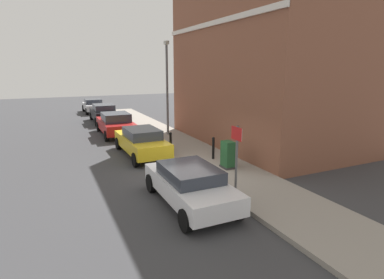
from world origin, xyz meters
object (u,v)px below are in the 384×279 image
at_px(car_white, 190,184).
at_px(car_yellow, 142,141).
at_px(car_silver, 93,106).
at_px(utility_cabinet, 228,156).
at_px(bollard_far_kerb, 171,142).
at_px(car_red, 116,124).
at_px(street_sign, 237,149).
at_px(bollard_near_cabinet, 213,147).
at_px(lamppost, 167,84).
at_px(car_black, 104,113).

distance_m(car_white, car_yellow, 6.21).
bearing_deg(car_silver, utility_cabinet, -172.82).
relative_size(car_white, bollard_far_kerb, 3.99).
xyz_separation_m(car_white, car_yellow, (0.21, 6.21, 0.04)).
height_order(car_white, car_red, car_red).
xyz_separation_m(car_white, utility_cabinet, (2.81, 2.30, -0.01)).
height_order(utility_cabinet, bollard_far_kerb, utility_cabinet).
bearing_deg(car_silver, bollard_far_kerb, -175.63).
relative_size(car_yellow, street_sign, 1.96).
distance_m(car_white, utility_cabinet, 3.64).
bearing_deg(car_white, car_yellow, -1.71).
xyz_separation_m(car_yellow, street_sign, (1.44, -6.32, 0.93)).
distance_m(bollard_near_cabinet, lamppost, 6.58).
bearing_deg(utility_cabinet, car_white, -140.71).
bearing_deg(car_yellow, utility_cabinet, -147.03).
relative_size(car_yellow, car_silver, 1.15).
bearing_deg(bollard_far_kerb, utility_cabinet, -68.92).
bearing_deg(bollard_near_cabinet, utility_cabinet, -94.00).
bearing_deg(utility_cabinet, bollard_near_cabinet, 86.00).
height_order(street_sign, lamppost, lamppost).
bearing_deg(car_silver, bollard_near_cabinet, -172.02).
bearing_deg(car_red, bollard_near_cabinet, -159.40).
height_order(bollard_near_cabinet, lamppost, lamppost).
distance_m(car_red, bollard_far_kerb, 6.24).
height_order(car_black, bollard_far_kerb, car_black).
distance_m(car_yellow, street_sign, 6.54).
relative_size(car_silver, bollard_far_kerb, 3.76).
bearing_deg(car_red, car_silver, -0.05).
xyz_separation_m(car_red, utility_cabinet, (2.76, -9.38, -0.07)).
distance_m(car_white, bollard_near_cabinet, 4.74).
height_order(car_yellow, street_sign, street_sign).
bearing_deg(bollard_far_kerb, car_yellow, 156.30).
distance_m(car_white, car_red, 11.68).
height_order(car_black, lamppost, lamppost).
relative_size(car_silver, utility_cabinet, 3.40).
bearing_deg(car_silver, street_sign, -176.40).
distance_m(street_sign, lamppost, 10.11).
distance_m(car_yellow, lamppost, 5.19).
bearing_deg(utility_cabinet, street_sign, -115.84).
xyz_separation_m(bollard_near_cabinet, bollard_far_kerb, (-1.38, 1.89, 0.00)).
distance_m(car_yellow, car_red, 5.48).
relative_size(car_silver, bollard_near_cabinet, 3.76).
xyz_separation_m(car_yellow, car_red, (-0.16, 5.48, 0.02)).
distance_m(bollard_near_cabinet, street_sign, 4.16).
relative_size(bollard_far_kerb, street_sign, 0.45).
bearing_deg(car_red, lamppost, -122.45).
height_order(car_yellow, car_silver, car_yellow).
distance_m(bollard_far_kerb, street_sign, 5.82).
distance_m(car_silver, street_sign, 23.34).
xyz_separation_m(car_silver, bollard_near_cabinet, (2.69, -19.44, 0.01)).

